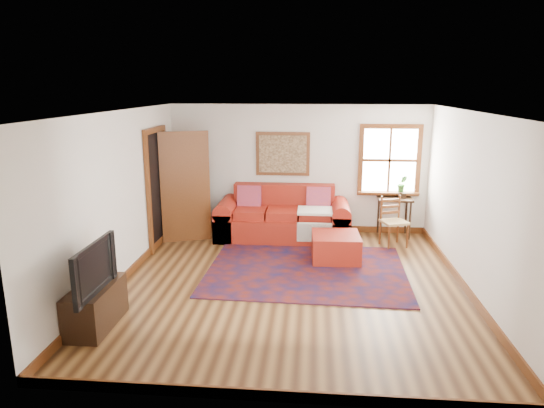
# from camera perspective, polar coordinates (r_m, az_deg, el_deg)

# --- Properties ---
(ground) EXTENTS (5.50, 5.50, 0.00)m
(ground) POSITION_cam_1_polar(r_m,az_deg,el_deg) (7.23, 2.17, -9.39)
(ground) COLOR #412511
(ground) RESTS_ON ground
(room_envelope) EXTENTS (5.04, 5.54, 2.52)m
(room_envelope) POSITION_cam_1_polar(r_m,az_deg,el_deg) (6.77, 2.30, 3.62)
(room_envelope) COLOR silver
(room_envelope) RESTS_ON ground
(window) EXTENTS (1.18, 0.20, 1.38)m
(window) POSITION_cam_1_polar(r_m,az_deg,el_deg) (9.58, 13.81, 4.18)
(window) COLOR white
(window) RESTS_ON ground
(doorway) EXTENTS (0.89, 1.08, 2.14)m
(doorway) POSITION_cam_1_polar(r_m,az_deg,el_deg) (8.97, -11.39, 2.09)
(doorway) COLOR black
(doorway) RESTS_ON ground
(framed_artwork) EXTENTS (1.05, 0.07, 0.85)m
(framed_artwork) POSITION_cam_1_polar(r_m,az_deg,el_deg) (9.47, 1.27, 5.91)
(framed_artwork) COLOR brown
(framed_artwork) RESTS_ON ground
(persian_rug) EXTENTS (3.14, 2.54, 0.02)m
(persian_rug) POSITION_cam_1_polar(r_m,az_deg,el_deg) (7.73, 4.05, -7.75)
(persian_rug) COLOR #56140C
(persian_rug) RESTS_ON ground
(red_leather_sofa) EXTENTS (2.51, 1.04, 0.98)m
(red_leather_sofa) POSITION_cam_1_polar(r_m,az_deg,el_deg) (9.27, 1.34, -1.99)
(red_leather_sofa) COLOR maroon
(red_leather_sofa) RESTS_ON ground
(red_ottoman) EXTENTS (0.81, 0.81, 0.45)m
(red_ottoman) POSITION_cam_1_polar(r_m,az_deg,el_deg) (8.17, 7.49, -5.06)
(red_ottoman) COLOR maroon
(red_ottoman) RESTS_ON ground
(side_table) EXTENTS (0.63, 0.48, 0.76)m
(side_table) POSITION_cam_1_polar(r_m,az_deg,el_deg) (9.56, 14.23, -0.01)
(side_table) COLOR black
(side_table) RESTS_ON ground
(ladder_back_chair) EXTENTS (0.54, 0.52, 0.91)m
(ladder_back_chair) POSITION_cam_1_polar(r_m,az_deg,el_deg) (9.03, 14.03, -1.76)
(ladder_back_chair) COLOR tan
(ladder_back_chair) RESTS_ON ground
(media_cabinet) EXTENTS (0.43, 0.95, 0.52)m
(media_cabinet) POSITION_cam_1_polar(r_m,az_deg,el_deg) (6.32, -20.03, -11.23)
(media_cabinet) COLOR black
(media_cabinet) RESTS_ON ground
(television) EXTENTS (0.14, 1.04, 0.60)m
(television) POSITION_cam_1_polar(r_m,az_deg,el_deg) (5.96, -21.01, -7.05)
(television) COLOR black
(television) RESTS_ON media_cabinet
(candle_hurricane) EXTENTS (0.12, 0.12, 0.18)m
(candle_hurricane) POSITION_cam_1_polar(r_m,az_deg,el_deg) (6.53, -18.32, -7.01)
(candle_hurricane) COLOR silver
(candle_hurricane) RESTS_ON media_cabinet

